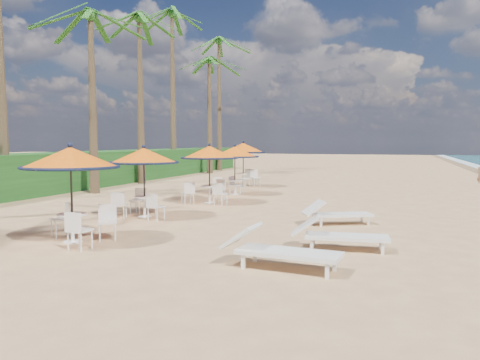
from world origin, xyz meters
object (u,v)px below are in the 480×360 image
Objects in this scene: station_0 at (73,170)px; lounger_near at (277,249)px; station_1 at (143,164)px; lounger_far at (335,213)px; station_2 at (209,160)px; station_3 at (234,156)px; lounger_mid at (337,234)px; station_4 at (244,153)px.

station_0 is 1.02× the size of lounger_near.
lounger_far is (5.77, 0.58, -1.31)m from station_1.
station_1 is at bearing -100.35° from station_2.
station_1 is at bearing -95.14° from station_3.
lounger_mid is at bearing -48.56° from station_2.
lounger_near is (5.46, -14.84, -1.36)m from station_4.
station_1 reaches higher than lounger_mid.
lounger_near is (4.65, -8.10, -1.29)m from station_2.
station_0 is 14.16m from station_4.
station_4 is at bearing 109.62° from lounger_mid.
station_2 is 1.08× the size of lounger_mid.
lounger_near is (5.32, -4.39, -1.26)m from station_1.
station_4 is at bearing 96.86° from station_2.
station_3 is at bearing -78.81° from station_4.
lounger_near is at bearing -66.99° from station_3.
station_3 is at bearing 103.47° from lounger_far.
station_3 is at bearing 88.56° from station_0.
lounger_mid is at bearing 11.44° from station_0.
station_2 is at bearing 121.83° from lounger_far.
lounger_near is at bearing -39.52° from station_1.
station_2 is at bearing -88.60° from station_3.
lounger_near is at bearing -121.68° from lounger_far.
station_4 is (-0.81, 6.73, 0.07)m from station_2.
station_2 is at bearing 87.41° from station_0.
station_4 is at bearing 115.75° from lounger_near.
lounger_near is at bearing -7.84° from station_0.
station_0 is 0.97× the size of station_4.
station_2 is at bearing -83.14° from station_4.
station_1 is 1.06× the size of lounger_mid.
station_3 reaches higher than lounger_near.
station_2 is (0.34, 7.42, -0.03)m from station_0.
station_1 is 5.94m from lounger_far.
lounger_mid is at bearing 70.87° from lounger_near.
lounger_mid is (5.84, 1.18, -1.34)m from station_0.
station_1 is 0.94× the size of station_4.
station_4 is at bearing 91.92° from station_0.
station_2 is 6.78m from station_4.
station_0 is 1.02× the size of station_2.
station_3 is (0.60, 6.72, 0.05)m from station_1.
lounger_mid is (0.86, 1.87, -0.03)m from lounger_near.
station_2 is (0.68, 3.71, 0.03)m from station_1.
station_3 is (0.26, 10.43, 0.00)m from station_0.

